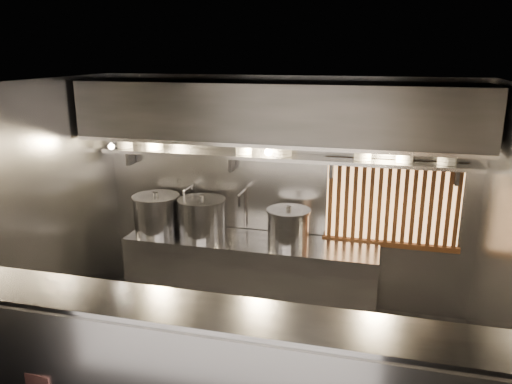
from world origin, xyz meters
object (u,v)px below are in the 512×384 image
at_px(stock_pot_mid, 202,217).
at_px(stock_pot_right, 288,226).
at_px(heat_lamp, 110,141).
at_px(pendant_bulb, 269,152).
at_px(stock_pot_left, 157,213).

distance_m(stock_pot_mid, stock_pot_right, 1.06).
distance_m(heat_lamp, stock_pot_mid, 1.39).
bearing_deg(pendant_bulb, stock_pot_left, -177.80).
bearing_deg(stock_pot_mid, stock_pot_right, 0.29).
distance_m(heat_lamp, pendant_bulb, 1.83).
relative_size(stock_pot_left, stock_pot_mid, 0.89).
distance_m(heat_lamp, stock_pot_right, 2.28).
relative_size(heat_lamp, stock_pot_mid, 0.48).
distance_m(stock_pot_left, stock_pot_mid, 0.59).
xyz_separation_m(pendant_bulb, stock_pot_right, (0.25, -0.04, -0.85)).
height_order(stock_pot_left, stock_pot_right, stock_pot_left).
height_order(pendant_bulb, stock_pot_mid, pendant_bulb).
height_order(stock_pot_mid, stock_pot_right, stock_pot_mid).
bearing_deg(heat_lamp, stock_pot_right, 8.56).
xyz_separation_m(stock_pot_mid, stock_pot_right, (1.06, 0.01, -0.02)).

